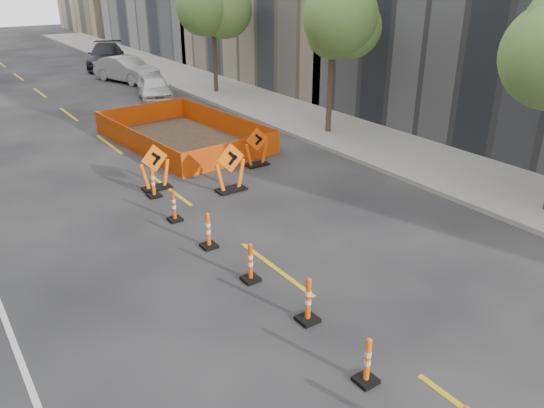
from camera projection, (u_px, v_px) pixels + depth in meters
ground_plane at (398, 360)px, 9.85m from camera, size 140.00×140.00×0.00m
sidewalk_right at (338, 130)px, 23.51m from camera, size 4.00×90.00×0.15m
tree_r_b at (333, 26)px, 21.38m from camera, size 2.80×2.80×5.95m
tree_r_c at (213, 11)px, 28.90m from camera, size 2.80×2.80×5.95m
channelizer_2 at (368, 361)px, 9.14m from camera, size 0.37×0.37×0.94m
channelizer_3 at (308, 300)px, 10.74m from camera, size 0.41×0.41×1.04m
channelizer_4 at (250, 262)px, 12.16m from camera, size 0.39×0.39×0.98m
channelizer_5 at (208, 230)px, 13.63m from camera, size 0.39×0.39×0.99m
channelizer_6 at (174, 205)px, 15.10m from camera, size 0.37×0.37×0.95m
channelizer_7 at (153, 182)px, 16.68m from camera, size 0.39×0.39×1.00m
chevron_sign_left at (155, 167)px, 17.17m from camera, size 1.07×0.70×1.54m
chevron_sign_center at (230, 167)px, 17.00m from camera, size 1.10×0.68×1.64m
chevron_sign_right at (257, 147)px, 19.25m from camera, size 1.03×0.69×1.45m
safety_fence at (182, 131)px, 21.99m from camera, size 4.91×7.70×0.92m
parked_car_near at (155, 88)px, 28.80m from camera, size 2.71×4.38×1.39m
parked_car_mid at (126, 69)px, 33.61m from camera, size 3.07×5.03×1.56m
parked_car_far at (106, 56)px, 38.33m from camera, size 4.41×6.20×1.67m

